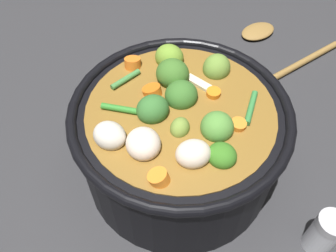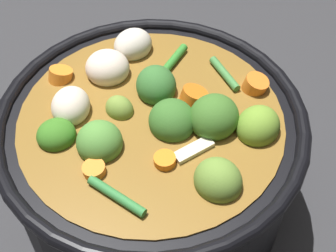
# 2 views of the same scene
# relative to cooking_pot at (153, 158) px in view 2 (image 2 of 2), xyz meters

# --- Properties ---
(ground_plane) EXTENTS (1.10, 1.10, 0.00)m
(ground_plane) POSITION_rel_cooking_pot_xyz_m (0.00, -0.00, -0.07)
(ground_plane) COLOR #2D2D30
(cooking_pot) EXTENTS (0.28, 0.28, 0.16)m
(cooking_pot) POSITION_rel_cooking_pot_xyz_m (0.00, 0.00, 0.00)
(cooking_pot) COLOR black
(cooking_pot) RESTS_ON ground_plane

